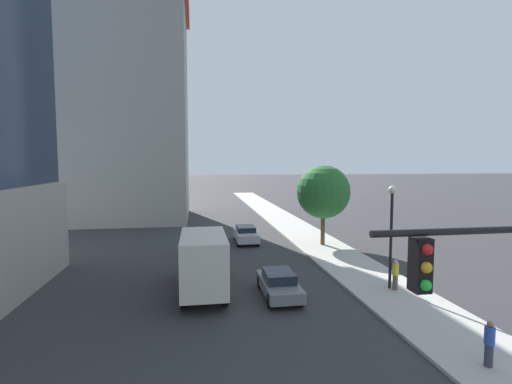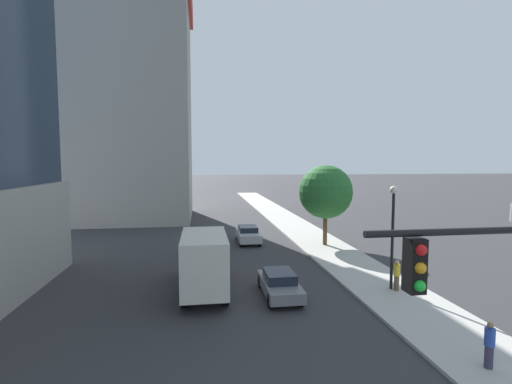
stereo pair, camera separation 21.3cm
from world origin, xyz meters
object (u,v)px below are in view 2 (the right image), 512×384
at_px(street_lamp, 393,222).
at_px(street_tree, 326,192).
at_px(car_green, 203,244).
at_px(car_gray, 280,284).
at_px(construction_building, 130,91).
at_px(car_silver, 248,234).
at_px(pedestrian_blue_shirt, 489,345).
at_px(box_truck, 204,259).
at_px(pedestrian_yellow_shirt, 397,275).

bearing_deg(street_lamp, street_tree, 90.03).
relative_size(street_tree, car_green, 1.64).
distance_m(car_gray, car_green, 11.29).
bearing_deg(street_tree, construction_building, 135.95).
xyz_separation_m(construction_building, street_lamp, (19.06, -29.70, -11.99)).
bearing_deg(street_lamp, car_silver, 114.65).
relative_size(construction_building, car_silver, 8.24).
bearing_deg(pedestrian_blue_shirt, car_silver, 104.47).
height_order(street_tree, car_silver, street_tree).
bearing_deg(street_lamp, car_green, 133.94).
xyz_separation_m(car_silver, pedestrian_blue_shirt, (5.62, -21.78, 0.22)).
bearing_deg(car_gray, car_green, 110.73).
bearing_deg(box_truck, car_silver, 72.06).
bearing_deg(street_tree, box_truck, -136.35).
bearing_deg(car_gray, construction_building, 113.31).
distance_m(car_gray, pedestrian_yellow_shirt, 6.52).
height_order(street_lamp, street_tree, street_tree).
xyz_separation_m(car_gray, car_green, (-4.00, 10.56, -0.03)).
bearing_deg(street_lamp, pedestrian_yellow_shirt, -58.12).
bearing_deg(street_tree, street_lamp, -89.97).
bearing_deg(car_gray, car_silver, 90.00).
xyz_separation_m(street_tree, box_truck, (-10.31, -9.84, -2.79)).
bearing_deg(pedestrian_blue_shirt, car_gray, 124.58).
bearing_deg(construction_building, street_tree, -44.05).
distance_m(street_lamp, street_tree, 11.29).
bearing_deg(pedestrian_blue_shirt, street_tree, 87.94).
xyz_separation_m(street_lamp, street_tree, (-0.01, 11.27, 0.74)).
distance_m(car_silver, pedestrian_blue_shirt, 22.50).
bearing_deg(car_green, box_truck, -90.00).
xyz_separation_m(box_truck, pedestrian_blue_shirt, (9.62, -9.44, -0.90)).
height_order(street_tree, car_gray, street_tree).
relative_size(box_truck, pedestrian_yellow_shirt, 4.25).
distance_m(car_gray, car_silver, 13.63).
bearing_deg(car_green, street_lamp, -46.06).
relative_size(car_gray, box_truck, 0.61).
xyz_separation_m(car_silver, pedestrian_yellow_shirt, (6.49, -14.05, 0.25)).
relative_size(construction_building, car_gray, 8.36).
relative_size(construction_building, pedestrian_blue_shirt, 22.39).
bearing_deg(construction_building, box_truck, -72.82).
height_order(construction_building, pedestrian_yellow_shirt, construction_building).
relative_size(car_gray, car_green, 1.05).
bearing_deg(street_lamp, box_truck, 172.10).
height_order(car_silver, pedestrian_yellow_shirt, pedestrian_yellow_shirt).
relative_size(street_tree, pedestrian_yellow_shirt, 4.04).
bearing_deg(car_gray, street_tree, 60.41).
distance_m(car_silver, box_truck, 13.02).
height_order(car_silver, box_truck, box_truck).
xyz_separation_m(construction_building, box_truck, (8.74, -28.27, -14.04)).
height_order(car_gray, box_truck, box_truck).
relative_size(street_tree, car_silver, 1.54).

